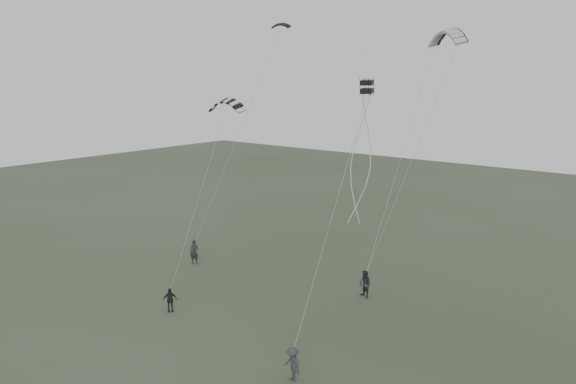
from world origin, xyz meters
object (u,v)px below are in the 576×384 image
Objects in this scene: flyer_right at (365,284)px; kite_box at (367,87)px; flyer_left at (194,252)px; kite_dark_small at (281,24)px; kite_striped at (226,101)px; flyer_center at (170,300)px; kite_pale_large at (447,31)px; flyer_far at (293,364)px.

kite_box is (2.54, -4.78, 13.27)m from flyer_right.
kite_dark_small reaches higher than flyer_left.
flyer_left is at bearing 153.07° from kite_box.
kite_striped is at bearing 149.56° from kite_box.
flyer_left is 9.29m from flyer_center.
kite_pale_large reaches higher than flyer_left.
flyer_center is (-8.54, -9.78, -0.16)m from flyer_right.
kite_box reaches higher than kite_striped.
flyer_right is 14.33m from kite_box.
kite_box is (11.09, 5.00, 13.43)m from flyer_center.
flyer_far is 20.32m from kite_striped.
flyer_center is at bearing -171.48° from flyer_far.
flyer_center is 0.50× the size of kite_striped.
kite_dark_small is (-13.73, 15.97, 17.94)m from flyer_far.
flyer_center is 0.89× the size of flyer_far.
flyer_right is 16.26m from kite_striped.
flyer_center is 14.60m from kite_striped.
kite_striped reaches higher than flyer_left.
kite_striped is (3.64, 0.33, 12.05)m from flyer_left.
kite_pale_large is at bearing 78.93° from flyer_right.
kite_striped reaches higher than flyer_center.
flyer_center is at bearing -94.16° from kite_pale_large.
kite_striped is at bearing -103.15° from kite_dark_small.
kite_pale_large is 1.12× the size of kite_striped.
kite_striped is (-13.36, 9.29, 12.16)m from flyer_far.
flyer_left reaches higher than flyer_center.
flyer_center is 1.00× the size of kite_dark_small.
flyer_center is 2.18× the size of kite_box.
flyer_far is at bearing -54.09° from flyer_left.
kite_box reaches higher than flyer_far.
flyer_center is 11.38m from flyer_far.
flyer_right is 12.98m from flyer_center.
kite_striped reaches higher than flyer_far.
flyer_far is 2.46× the size of kite_box.
kite_box reaches higher than flyer_right.
flyer_center is at bearing -78.08° from flyer_left.
flyer_far is 23.32m from kite_pale_large.
kite_pale_large is (13.83, 0.20, -1.14)m from kite_dark_small.
kite_striped is (-2.10, 7.63, 12.26)m from flyer_center.
flyer_center is at bearing -96.52° from kite_dark_small.
kite_pale_large reaches higher than kite_box.
kite_striped is (-10.65, -2.15, 12.10)m from flyer_right.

